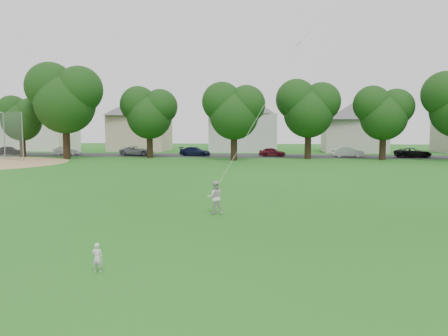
# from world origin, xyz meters

# --- Properties ---
(ground) EXTENTS (160.00, 160.00, 0.00)m
(ground) POSITION_xyz_m (0.00, 0.00, 0.00)
(ground) COLOR #195814
(ground) RESTS_ON ground
(street) EXTENTS (90.00, 7.00, 0.01)m
(street) POSITION_xyz_m (0.00, 42.00, 0.01)
(street) COLOR #2D2D30
(street) RESTS_ON ground
(toddler) EXTENTS (0.30, 0.21, 0.79)m
(toddler) POSITION_xyz_m (-0.45, -2.86, 0.40)
(toddler) COLOR silver
(toddler) RESTS_ON ground
(older_boy) EXTENTS (0.81, 0.69, 1.45)m
(older_boy) POSITION_xyz_m (1.62, 5.02, 0.72)
(older_boy) COLOR beige
(older_boy) RESTS_ON ground
(kite) EXTENTS (2.28, 1.02, 7.31)m
(kite) POSITION_xyz_m (3.45, 5.13, 4.21)
(kite) COLOR white
(kite) RESTS_ON ground
(tree_row) EXTENTS (80.14, 9.38, 11.33)m
(tree_row) POSITION_xyz_m (3.80, 36.18, 6.29)
(tree_row) COLOR black
(tree_row) RESTS_ON ground
(parked_cars) EXTENTS (63.08, 2.32, 1.26)m
(parked_cars) POSITION_xyz_m (2.29, 41.00, 0.60)
(parked_cars) COLOR black
(parked_cars) RESTS_ON ground
(house_row) EXTENTS (76.73, 14.02, 10.14)m
(house_row) POSITION_xyz_m (-1.96, 52.00, 4.79)
(house_row) COLOR white
(house_row) RESTS_ON ground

